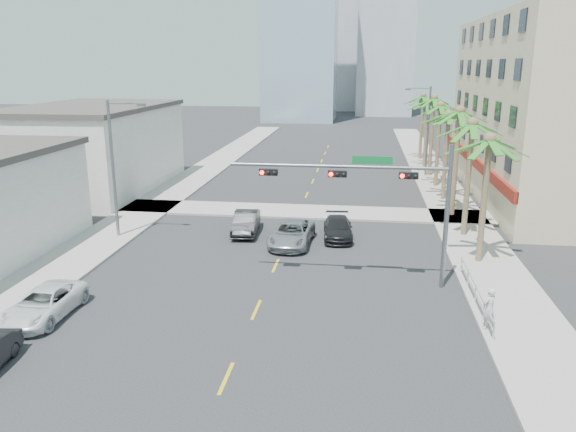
% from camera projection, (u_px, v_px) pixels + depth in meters
% --- Properties ---
extents(ground, '(260.00, 260.00, 0.00)m').
position_uv_depth(ground, '(238.00, 352.00, 22.55)').
color(ground, '#262628').
rests_on(ground, ground).
extents(sidewalk_right, '(4.00, 120.00, 0.15)m').
position_uv_depth(sidewalk_right, '(462.00, 224.00, 40.14)').
color(sidewalk_right, gray).
rests_on(sidewalk_right, ground).
extents(sidewalk_left, '(4.00, 120.00, 0.15)m').
position_uv_depth(sidewalk_left, '(141.00, 213.00, 43.17)').
color(sidewalk_left, gray).
rests_on(sidewalk_left, ground).
extents(sidewalk_cross, '(80.00, 4.00, 0.15)m').
position_uv_depth(sidewalk_cross, '(299.00, 211.00, 43.57)').
color(sidewalk_cross, gray).
rests_on(sidewalk_cross, ground).
extents(building_right, '(15.25, 28.00, 15.00)m').
position_uv_depth(building_right, '(574.00, 109.00, 46.49)').
color(building_right, '#CFB592').
rests_on(building_right, ground).
extents(building_left_far, '(11.00, 18.00, 7.20)m').
position_uv_depth(building_left_far, '(93.00, 150.00, 50.84)').
color(building_left_far, beige).
rests_on(building_left_far, ground).
extents(tower_far_center, '(16.00, 16.00, 42.00)m').
position_uv_depth(tower_far_center, '(334.00, 22.00, 136.95)').
color(tower_far_center, '#ADADB2').
rests_on(tower_far_center, ground).
extents(traffic_signal_mast, '(11.12, 0.54, 7.20)m').
position_uv_depth(traffic_signal_mast, '(383.00, 190.00, 28.09)').
color(traffic_signal_mast, slate).
rests_on(traffic_signal_mast, ground).
extents(palm_tree_0, '(4.80, 4.80, 7.80)m').
position_uv_depth(palm_tree_0, '(490.00, 141.00, 30.70)').
color(palm_tree_0, brown).
rests_on(palm_tree_0, ground).
extents(palm_tree_1, '(4.80, 4.80, 8.16)m').
position_uv_depth(palm_tree_1, '(473.00, 125.00, 35.58)').
color(palm_tree_1, brown).
rests_on(palm_tree_1, ground).
extents(palm_tree_2, '(4.80, 4.80, 8.52)m').
position_uv_depth(palm_tree_2, '(460.00, 112.00, 40.46)').
color(palm_tree_2, brown).
rests_on(palm_tree_2, ground).
extents(palm_tree_3, '(4.80, 4.80, 7.80)m').
position_uv_depth(palm_tree_3, '(449.00, 116.00, 45.62)').
color(palm_tree_3, brown).
rests_on(palm_tree_3, ground).
extents(palm_tree_4, '(4.80, 4.80, 8.16)m').
position_uv_depth(palm_tree_4, '(441.00, 107.00, 50.50)').
color(palm_tree_4, brown).
rests_on(palm_tree_4, ground).
extents(palm_tree_5, '(4.80, 4.80, 8.52)m').
position_uv_depth(palm_tree_5, '(434.00, 99.00, 55.38)').
color(palm_tree_5, brown).
rests_on(palm_tree_5, ground).
extents(palm_tree_6, '(4.80, 4.80, 7.80)m').
position_uv_depth(palm_tree_6, '(428.00, 103.00, 60.54)').
color(palm_tree_6, brown).
rests_on(palm_tree_6, ground).
extents(palm_tree_7, '(4.80, 4.80, 8.16)m').
position_uv_depth(palm_tree_7, '(423.00, 97.00, 65.42)').
color(palm_tree_7, brown).
rests_on(palm_tree_7, ground).
extents(streetlight_left, '(2.55, 0.25, 9.00)m').
position_uv_depth(streetlight_left, '(116.00, 162.00, 36.00)').
color(streetlight_left, slate).
rests_on(streetlight_left, ground).
extents(streetlight_right, '(2.55, 0.25, 9.00)m').
position_uv_depth(streetlight_right, '(426.00, 127.00, 56.17)').
color(streetlight_right, slate).
rests_on(streetlight_right, ground).
extents(guardrail, '(0.08, 8.08, 1.00)m').
position_uv_depth(guardrail, '(476.00, 291.00, 26.81)').
color(guardrail, silver).
rests_on(guardrail, ground).
extents(car_parked_far, '(2.28, 4.85, 1.34)m').
position_uv_depth(car_parked_far, '(44.00, 304.00, 25.42)').
color(car_parked_far, white).
rests_on(car_parked_far, ground).
extents(car_lane_left, '(1.93, 4.61, 1.48)m').
position_uv_depth(car_lane_left, '(246.00, 223.00, 38.08)').
color(car_lane_left, black).
rests_on(car_lane_left, ground).
extents(car_lane_center, '(2.72, 5.39, 1.46)m').
position_uv_depth(car_lane_center, '(292.00, 233.00, 35.70)').
color(car_lane_center, '#AFB0B4').
rests_on(car_lane_center, ground).
extents(car_lane_right, '(2.19, 4.70, 1.33)m').
position_uv_depth(car_lane_right, '(338.00, 228.00, 37.06)').
color(car_lane_right, black).
rests_on(car_lane_right, ground).
extents(pedestrian, '(0.80, 0.76, 1.85)m').
position_uv_depth(pedestrian, '(489.00, 308.00, 23.98)').
color(pedestrian, silver).
rests_on(pedestrian, sidewalk_right).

